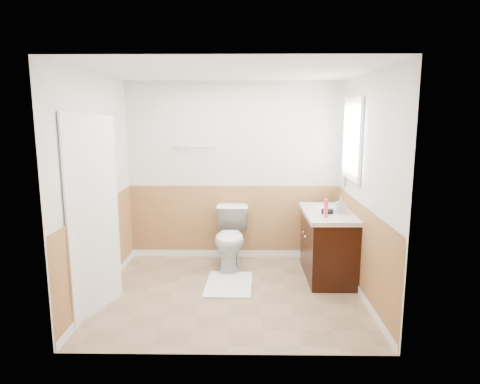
{
  "coord_description": "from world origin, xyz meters",
  "views": [
    {
      "loc": [
        0.17,
        -4.66,
        2.05
      ],
      "look_at": [
        0.1,
        0.25,
        1.15
      ],
      "focal_mm": 31.82,
      "sensor_mm": 36.0,
      "label": 1
    }
  ],
  "objects_px": {
    "bath_mat": "(229,284)",
    "vanity_cabinet": "(328,246)",
    "lotion_bottle": "(326,208)",
    "soap_dispenser": "(340,205)",
    "toilet": "(231,238)"
  },
  "relations": [
    {
      "from": "bath_mat",
      "to": "vanity_cabinet",
      "type": "distance_m",
      "value": 1.35
    },
    {
      "from": "lotion_bottle",
      "to": "soap_dispenser",
      "type": "xyz_separation_m",
      "value": [
        0.22,
        0.22,
        -0.01
      ]
    },
    {
      "from": "bath_mat",
      "to": "lotion_bottle",
      "type": "relative_size",
      "value": 3.64
    },
    {
      "from": "vanity_cabinet",
      "to": "toilet",
      "type": "bearing_deg",
      "value": 166.16
    },
    {
      "from": "toilet",
      "to": "bath_mat",
      "type": "distance_m",
      "value": 0.74
    },
    {
      "from": "vanity_cabinet",
      "to": "lotion_bottle",
      "type": "xyz_separation_m",
      "value": [
        -0.1,
        -0.31,
        0.56
      ]
    },
    {
      "from": "soap_dispenser",
      "to": "lotion_bottle",
      "type": "bearing_deg",
      "value": -135.52
    },
    {
      "from": "toilet",
      "to": "lotion_bottle",
      "type": "distance_m",
      "value": 1.42
    },
    {
      "from": "bath_mat",
      "to": "soap_dispenser",
      "type": "relative_size",
      "value": 3.82
    },
    {
      "from": "toilet",
      "to": "soap_dispenser",
      "type": "height_order",
      "value": "soap_dispenser"
    },
    {
      "from": "toilet",
      "to": "bath_mat",
      "type": "bearing_deg",
      "value": -87.67
    },
    {
      "from": "toilet",
      "to": "soap_dispenser",
      "type": "distance_m",
      "value": 1.53
    },
    {
      "from": "lotion_bottle",
      "to": "soap_dispenser",
      "type": "bearing_deg",
      "value": 44.48
    },
    {
      "from": "bath_mat",
      "to": "vanity_cabinet",
      "type": "relative_size",
      "value": 0.73
    },
    {
      "from": "toilet",
      "to": "lotion_bottle",
      "type": "xyz_separation_m",
      "value": [
        1.15,
        -0.61,
        0.56
      ]
    }
  ]
}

